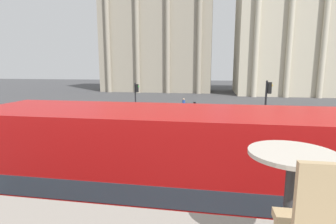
% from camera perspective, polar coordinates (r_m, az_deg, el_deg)
% --- Properties ---
extents(double_decker_bus, '(10.14, 2.74, 3.98)m').
position_cam_1_polar(double_decker_bus, '(6.58, 3.74, -14.93)').
color(double_decker_bus, black).
rests_on(double_decker_bus, ground_plane).
extents(cafe_dining_table, '(0.60, 0.60, 0.73)m').
position_cam_1_polar(cafe_dining_table, '(2.08, 25.15, -12.98)').
color(cafe_dining_table, '#2D2D30').
rests_on(cafe_dining_table, cafe_floor_slab).
extents(plaza_building_left, '(22.96, 11.22, 26.22)m').
position_cam_1_polar(plaza_building_left, '(57.37, -2.20, 17.85)').
color(plaza_building_left, '#A39984').
rests_on(plaza_building_left, ground_plane).
extents(plaza_building_right, '(26.31, 14.14, 25.79)m').
position_cam_1_polar(plaza_building_right, '(56.32, 28.63, 16.64)').
color(plaza_building_right, beige).
rests_on(plaza_building_right, ground_plane).
extents(traffic_light_near, '(0.42, 0.24, 3.43)m').
position_cam_1_polar(traffic_light_near, '(12.09, 6.11, -3.31)').
color(traffic_light_near, black).
rests_on(traffic_light_near, ground_plane).
extents(traffic_light_mid, '(0.42, 0.24, 4.17)m').
position_cam_1_polar(traffic_light_mid, '(17.33, 20.70, 1.58)').
color(traffic_light_mid, black).
rests_on(traffic_light_mid, ground_plane).
extents(traffic_light_far, '(0.42, 0.24, 3.60)m').
position_cam_1_polar(traffic_light_far, '(23.49, -6.92, 3.26)').
color(traffic_light_far, black).
rests_on(traffic_light_far, ground_plane).
extents(pedestrian_yellow, '(0.32, 0.32, 1.60)m').
position_cam_1_polar(pedestrian_yellow, '(20.09, 8.85, -2.06)').
color(pedestrian_yellow, '#282B33').
rests_on(pedestrian_yellow, ground_plane).
extents(pedestrian_blue, '(0.32, 0.32, 1.65)m').
position_cam_1_polar(pedestrian_blue, '(28.68, 3.44, 1.62)').
color(pedestrian_blue, '#282B33').
rests_on(pedestrian_blue, ground_plane).
extents(pedestrian_black, '(0.32, 0.32, 1.64)m').
position_cam_1_polar(pedestrian_black, '(22.30, 27.02, -1.77)').
color(pedestrian_black, '#282B33').
rests_on(pedestrian_black, ground_plane).
extents(pedestrian_olive, '(0.32, 0.32, 1.65)m').
position_cam_1_polar(pedestrian_olive, '(23.79, -2.03, -0.03)').
color(pedestrian_olive, '#282B33').
rests_on(pedestrian_olive, ground_plane).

